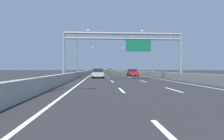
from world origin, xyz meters
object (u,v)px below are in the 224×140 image
object	(u,v)px
sign_gantry	(126,44)
streetlamp_left_far	(87,58)
streetlamp_right_far	(128,58)
streetlamp_right_mid	(151,50)
orange_car	(111,70)
black_car	(99,71)
green_car	(109,70)
streetlamp_left_mid	(78,49)
red_car	(133,72)
silver_car	(98,73)

from	to	relation	value
sign_gantry	streetlamp_left_far	world-z (taller)	streetlamp_left_far
streetlamp_right_far	sign_gantry	bearing A→B (deg)	-99.36
streetlamp_right_mid	orange_car	size ratio (longest dim) A/B	2.22
orange_car	black_car	bearing A→B (deg)	-99.50
streetlamp_right_far	green_car	xyz separation A→B (m)	(-4.06, 56.46, -4.61)
orange_car	green_car	bearing A→B (deg)	91.11
streetlamp_left_far	orange_car	xyz separation A→B (m)	(11.12, 43.42, -4.65)
green_car	streetlamp_right_far	bearing A→B (deg)	-85.88
streetlamp_left_far	orange_car	distance (m)	45.07
streetlamp_left_far	streetlamp_right_far	xyz separation A→B (m)	(14.93, 0.00, 0.00)
sign_gantry	streetlamp_left_far	distance (m)	44.35
streetlamp_left_mid	streetlamp_right_mid	world-z (taller)	same
red_car	black_car	bearing A→B (deg)	102.73
green_car	silver_car	distance (m)	95.36
streetlamp_right_mid	streetlamp_left_mid	bearing A→B (deg)	180.00
streetlamp_left_mid	red_car	bearing A→B (deg)	0.51
streetlamp_right_far	black_car	distance (m)	11.91
streetlamp_left_mid	red_car	xyz separation A→B (m)	(11.07, 0.10, -4.67)
black_car	streetlamp_right_far	bearing A→B (deg)	-4.41
sign_gantry	silver_car	world-z (taller)	sign_gantry
green_car	orange_car	world-z (taller)	green_car
streetlamp_right_mid	green_car	xyz separation A→B (m)	(-4.06, 87.06, -4.61)
streetlamp_left_far	green_car	size ratio (longest dim) A/B	2.27
green_car	streetlamp_left_far	bearing A→B (deg)	-100.89
streetlamp_left_far	orange_car	size ratio (longest dim) A/B	2.22
streetlamp_left_far	streetlamp_right_far	bearing A→B (deg)	0.00
streetlamp_left_mid	sign_gantry	bearing A→B (deg)	-59.41
sign_gantry	green_car	size ratio (longest dim) A/B	3.87
streetlamp_right_far	silver_car	bearing A→B (deg)	-105.81
streetlamp_right_far	streetlamp_left_far	bearing A→B (deg)	180.00
streetlamp_right_mid	orange_car	bearing A→B (deg)	92.95
orange_car	silver_car	bearing A→B (deg)	-94.96
streetlamp_left_mid	streetlamp_right_mid	size ratio (longest dim) A/B	1.00
streetlamp_left_far	red_car	bearing A→B (deg)	-70.05
streetlamp_left_far	orange_car	bearing A→B (deg)	75.64
sign_gantry	streetlamp_left_far	bearing A→B (deg)	100.04
black_car	red_car	world-z (taller)	black_car
black_car	sign_gantry	bearing A→B (deg)	-85.20
red_car	streetlamp_right_far	bearing A→B (deg)	82.79
silver_car	streetlamp_left_mid	bearing A→B (deg)	116.39
red_car	orange_car	distance (m)	73.93
streetlamp_left_far	streetlamp_right_far	world-z (taller)	same
green_car	silver_car	bearing A→B (deg)	-94.13
silver_car	orange_car	size ratio (longest dim) A/B	1.01
streetlamp_left_mid	streetlamp_left_far	bearing A→B (deg)	90.00
streetlamp_right_mid	silver_car	distance (m)	14.35
orange_car	sign_gantry	bearing A→B (deg)	-92.23
sign_gantry	black_car	xyz separation A→B (m)	(-3.74, 44.52, -4.08)
streetlamp_left_far	red_car	distance (m)	32.78
sign_gantry	red_car	xyz separation A→B (m)	(3.35, 13.17, -4.11)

